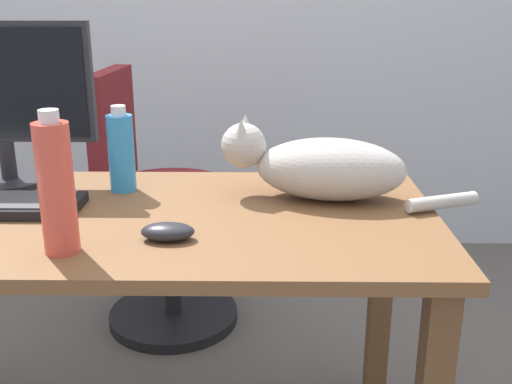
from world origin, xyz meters
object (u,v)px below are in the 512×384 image
object	(u,v)px
water_bottle	(56,187)
spray_bottle	(121,152)
computer_mouse	(168,232)
cat	(321,166)
office_chair	(156,219)

from	to	relation	value
water_bottle	spray_bottle	distance (m)	0.39
computer_mouse	water_bottle	bearing A→B (deg)	-163.09
cat	water_bottle	distance (m)	0.62
office_chair	computer_mouse	xyz separation A→B (m)	(0.20, -0.91, 0.32)
office_chair	cat	bearing A→B (deg)	-50.70
computer_mouse	spray_bottle	bearing A→B (deg)	116.50
office_chair	computer_mouse	world-z (taller)	office_chair
office_chair	spray_bottle	bearing A→B (deg)	-86.63
spray_bottle	water_bottle	bearing A→B (deg)	-95.21
water_bottle	computer_mouse	bearing A→B (deg)	16.91
office_chair	water_bottle	xyz separation A→B (m)	(-0.00, -0.97, 0.43)
office_chair	computer_mouse	bearing A→B (deg)	-77.87
office_chair	spray_bottle	size ratio (longest dim) A/B	4.34
water_bottle	spray_bottle	bearing A→B (deg)	84.79
office_chair	cat	size ratio (longest dim) A/B	1.55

